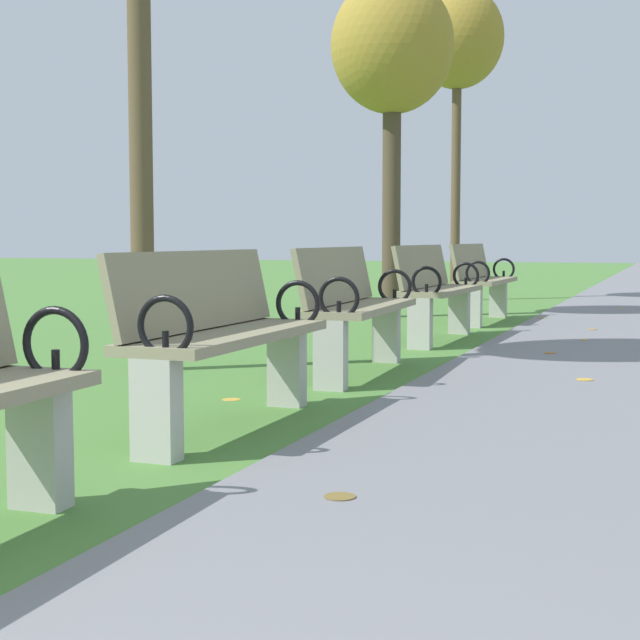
{
  "coord_description": "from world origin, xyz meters",
  "views": [
    {
      "loc": [
        1.67,
        0.07,
        0.96
      ],
      "look_at": [
        -0.05,
        4.67,
        0.55
      ],
      "focal_mm": 54.76,
      "sensor_mm": 36.0,
      "label": 1
    }
  ],
  "objects": [
    {
      "name": "park_bench_3",
      "position": [
        -0.5,
        4.46,
        0.49
      ],
      "size": [
        0.47,
        1.6,
        0.9
      ],
      "color": "gray",
      "rests_on": "ground"
    },
    {
      "name": "park_bench_4",
      "position": [
        -0.5,
        6.58,
        0.49
      ],
      "size": [
        0.55,
        1.62,
        0.9
      ],
      "color": "gray",
      "rests_on": "ground"
    },
    {
      "name": "park_bench_5",
      "position": [
        -0.5,
        9.0,
        0.49
      ],
      "size": [
        0.49,
        1.61,
        0.9
      ],
      "color": "gray",
      "rests_on": "ground"
    },
    {
      "name": "park_bench_6",
      "position": [
        -0.5,
        11.22,
        0.49
      ],
      "size": [
        0.49,
        1.6,
        0.9
      ],
      "color": "gray",
      "rests_on": "ground"
    },
    {
      "name": "tree_2",
      "position": [
        -1.7,
        11.59,
        3.21
      ],
      "size": [
        1.49,
        1.49,
        4.1
      ],
      "color": "#4C3D2D",
      "rests_on": "ground"
    },
    {
      "name": "tree_3",
      "position": [
        -1.67,
        15.05,
        3.98
      ],
      "size": [
        1.42,
        1.42,
        4.81
      ],
      "color": "brown",
      "rests_on": "ground"
    },
    {
      "name": "scattered_leaves",
      "position": [
        0.52,
        6.65,
        0.02
      ],
      "size": [
        4.23,
        15.24,
        0.02
      ],
      "color": "gold",
      "rests_on": "ground"
    }
  ]
}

